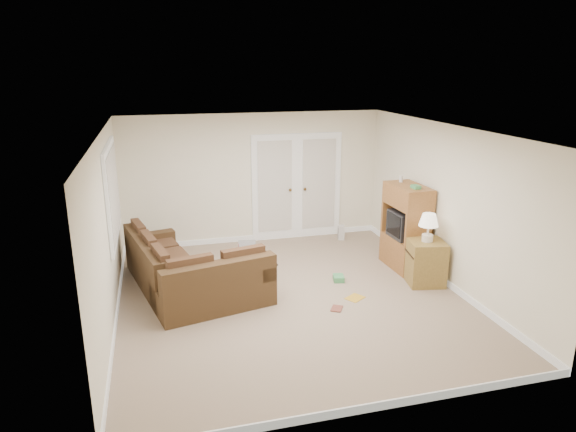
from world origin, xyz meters
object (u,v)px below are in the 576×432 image
object	(u,v)px
coffee_table	(245,269)
tv_armoire	(406,227)
sectional_sofa	(185,275)
side_cabinet	(426,259)

from	to	relation	value
coffee_table	tv_armoire	bearing A→B (deg)	8.32
sectional_sofa	side_cabinet	bearing A→B (deg)	-21.78
coffee_table	tv_armoire	xyz separation A→B (m)	(2.75, -0.06, 0.51)
coffee_table	side_cabinet	world-z (taller)	side_cabinet
sectional_sofa	tv_armoire	xyz separation A→B (m)	(3.71, 0.13, 0.42)
coffee_table	side_cabinet	distance (m)	2.87
side_cabinet	coffee_table	bearing A→B (deg)	175.49
coffee_table	tv_armoire	distance (m)	2.80
tv_armoire	side_cabinet	distance (m)	0.77
coffee_table	tv_armoire	size ratio (longest dim) A/B	0.68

